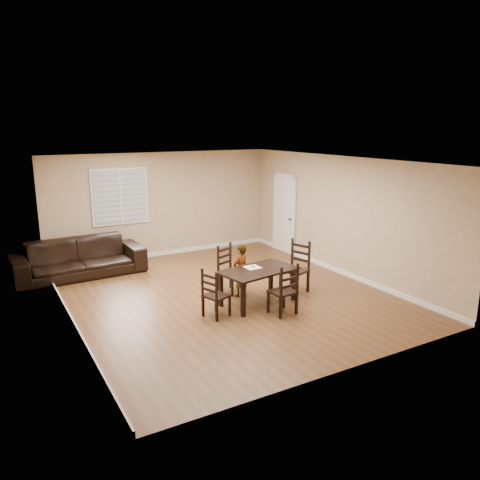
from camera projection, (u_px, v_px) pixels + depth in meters
name	position (u px, v px, depth m)	size (l,w,h in m)	color
ground	(225.00, 295.00, 9.53)	(7.00, 7.00, 0.00)	brown
room	(222.00, 206.00, 9.26)	(6.04, 7.04, 2.72)	tan
dining_table	(258.00, 274.00, 8.95)	(1.58, 1.06, 0.68)	black
chair_near	(227.00, 270.00, 9.67)	(0.57, 0.55, 0.99)	black
chair_far	(287.00, 293.00, 8.39)	(0.47, 0.44, 0.97)	black
chair_left	(212.00, 296.00, 8.29)	(0.49, 0.50, 0.90)	black
chair_right	(298.00, 268.00, 9.69)	(0.58, 0.60, 1.07)	black
child	(241.00, 271.00, 9.36)	(0.39, 0.25, 1.06)	gray
napkin	(253.00, 267.00, 9.05)	(0.28, 0.28, 0.00)	silver
donut	(253.00, 266.00, 9.05)	(0.09, 0.09, 0.03)	#B87C42
sofa	(79.00, 258.00, 10.64)	(2.86, 1.12, 0.84)	black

